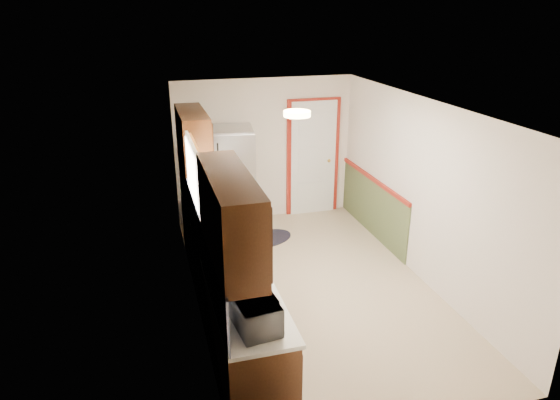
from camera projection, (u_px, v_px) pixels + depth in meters
room_shell at (314, 202)px, 6.16m from camera, size 3.20×5.20×2.52m
kitchen_run at (220, 254)px, 5.73m from camera, size 0.63×4.00×2.20m
back_wall_trim at (326, 168)px, 8.51m from camera, size 1.12×2.30×2.08m
ceiling_fixture at (297, 114)px, 5.49m from camera, size 0.30×0.30×0.06m
microwave at (255, 310)px, 4.14m from camera, size 0.34×0.53×0.34m
refrigerator at (231, 181)px, 7.95m from camera, size 0.79×0.76×1.73m
rug at (267, 239)px, 7.95m from camera, size 1.03×0.87×0.01m
cooktop at (204, 193)px, 7.21m from camera, size 0.52×0.62×0.02m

